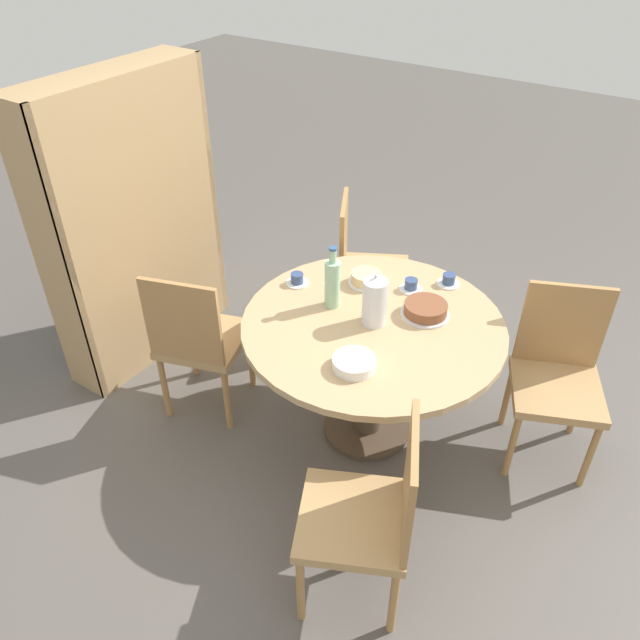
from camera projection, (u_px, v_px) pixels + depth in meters
The scene contains 15 objects.
ground_plane at pixel (367, 429), 3.38m from camera, with size 14.00×14.00×0.00m, color #56514C.
dining_table at pixel (372, 345), 3.04m from camera, with size 1.26×1.26×0.72m.
chair_a at pixel (198, 339), 3.24m from camera, with size 0.53×0.53×0.91m.
chair_b at pixel (370, 513), 2.37m from camera, with size 0.56×0.56×0.91m.
chair_c at pixel (557, 374), 3.02m from camera, with size 0.55×0.55×0.91m.
chair_d at pixel (364, 266), 3.82m from camera, with size 0.57×0.57×0.91m.
bookshelf at pixel (136, 225), 3.50m from camera, with size 1.09×0.28×1.67m.
coffee_pot at pixel (375, 301), 2.88m from camera, with size 0.12×0.12×0.27m.
water_bottle at pixel (332, 282), 2.99m from camera, with size 0.08×0.08×0.32m.
cake_main at pixel (425, 310), 2.99m from camera, with size 0.24×0.24×0.06m.
cake_second at pixel (366, 279), 3.21m from camera, with size 0.19×0.19×0.07m.
cup_a at pixel (297, 280), 3.21m from camera, with size 0.12×0.12×0.06m.
cup_b at pixel (449, 280), 3.21m from camera, with size 0.12×0.12×0.06m.
cup_c at pixel (411, 286), 3.17m from camera, with size 0.12×0.12×0.06m.
plate_stack at pixel (354, 363), 2.68m from camera, with size 0.19×0.19×0.05m.
Camera 1 is at (-2.12, -1.10, 2.48)m, focal length 35.00 mm.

